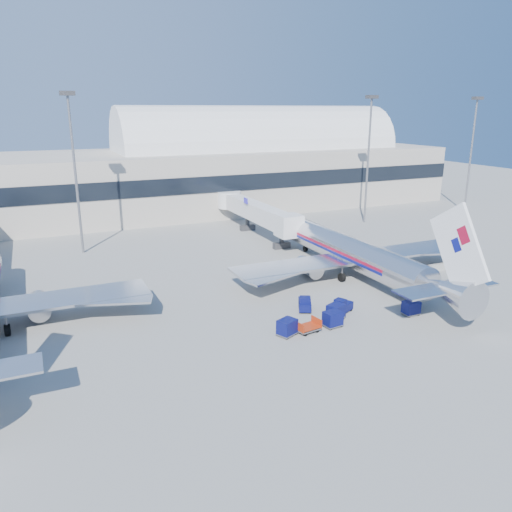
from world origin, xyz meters
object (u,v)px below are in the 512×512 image
barrier_near (418,270)px  tug_right (414,291)px  tug_left (305,304)px  cart_open_red (308,328)px  cart_solo_near (411,308)px  ramp_worker (463,298)px  barrier_far (457,264)px  barrier_mid (438,267)px  jetbridge_near (253,210)px  cart_train_c (287,327)px  tug_lead (342,306)px  mast_far_east (473,138)px  cart_solo_far (464,283)px  airliner_main (356,254)px  cart_train_a (336,311)px  mast_west (73,150)px  mast_east (369,141)px  cart_train_b (333,319)px

barrier_near → tug_right: 8.76m
tug_left → cart_open_red: (-2.37, -4.77, -0.32)m
cart_solo_near → ramp_worker: 6.82m
barrier_far → cart_open_red: barrier_far is taller
tug_left → barrier_mid: bearing=-51.7°
tug_right → tug_left: bearing=-173.9°
cart_open_red → jetbridge_near: bearing=64.6°
tug_left → barrier_far: bearing=-53.1°
tug_right → cart_solo_near: bearing=-120.6°
cart_train_c → cart_solo_near: 13.81m
barrier_mid → tug_lead: bearing=-160.9°
mast_far_east → barrier_near: size_ratio=7.53×
mast_far_east → cart_solo_far: size_ratio=12.61×
mast_far_east → cart_solo_near: mast_far_east is taller
airliner_main → jetbridge_near: bearing=95.2°
mast_far_east → cart_train_a: mast_far_east is taller
mast_west → tug_lead: (21.97, -34.67, -14.07)m
barrier_mid → cart_train_a: bearing=-159.4°
barrier_near → ramp_worker: 10.82m
barrier_far → mast_east: bearing=79.1°
mast_far_east → tug_left: bearing=-149.9°
barrier_near → tug_right: bearing=-135.1°
tug_left → cart_train_c: bearing=162.7°
mast_far_east → tug_right: 56.86m
tug_right → cart_train_c: 17.77m
jetbridge_near → cart_open_red: size_ratio=11.19×
ramp_worker → tug_right: bearing=-3.4°
barrier_far → cart_train_b: (-25.41, -9.24, 0.38)m
tug_right → barrier_far: bearing=39.1°
jetbridge_near → mast_west: 29.67m
tug_right → cart_train_c: (-17.52, -2.97, 0.13)m
tug_right → tug_left: size_ratio=0.92×
barrier_mid → tug_right: 11.34m
cart_train_a → cart_solo_near: (7.61, -2.22, -0.05)m
cart_solo_near → cart_solo_far: size_ratio=0.94×
jetbridge_near → barrier_near: jetbridge_near is taller
tug_lead → cart_solo_near: size_ratio=1.62×
airliner_main → mast_east: bearing=51.9°
mast_west → tug_left: size_ratio=8.03×
barrier_near → cart_open_red: barrier_near is taller
cart_train_c → barrier_near: bearing=-2.6°
mast_east → tug_right: (-18.20, -34.19, -14.08)m
cart_open_red → barrier_near: bearing=14.3°
mast_far_east → cart_train_c: bearing=-148.5°
mast_west → cart_solo_near: size_ratio=13.45×
cart_solo_near → airliner_main: bearing=80.4°
mast_east → barrier_far: mast_east is taller
airliner_main → barrier_near: bearing=-17.4°
tug_left → airliner_main: bearing=-31.0°
ramp_worker → jetbridge_near: bearing=-29.3°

